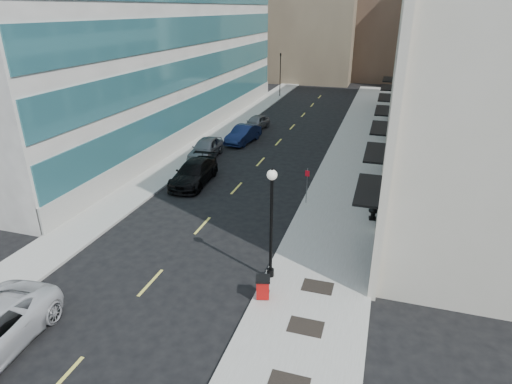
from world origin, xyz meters
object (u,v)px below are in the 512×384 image
Objects in this scene: car_black_pickup at (194,173)px; sign_post at (307,181)px; urn_planter at (373,212)px; car_grey_sedan at (256,123)px; car_silver_sedan at (206,148)px; traffic_signal at (281,56)px; car_blue_sedan at (243,134)px; trash_bin at (263,287)px; lamppost at (271,215)px.

sign_post is (8.59, -1.29, 0.88)m from car_black_pickup.
car_grey_sedan is at bearing 125.50° from urn_planter.
sign_post reaches higher than car_silver_sedan.
sign_post is (10.80, -35.29, -4.02)m from traffic_signal.
car_blue_sedan is 4.80× the size of trash_bin.
car_silver_sedan is 12.28m from sign_post.
car_black_pickup is 8.73m from sign_post.
car_grey_sedan is at bearing 121.91° from sign_post.
car_blue_sedan is at bearing -84.31° from traffic_signal.
car_blue_sedan is at bearing 112.12° from lamppost.
sign_post is at bearing 90.00° from lamppost.
car_grey_sedan is at bearing -83.54° from traffic_signal.
sign_post is at bearing -38.47° from car_silver_sedan.
car_black_pickup reaches higher than trash_bin.
car_silver_sedan is (-1.51, 5.65, 0.03)m from car_black_pickup.
car_black_pickup is at bearing 130.65° from lamppost.
car_blue_sedan is 4.95m from car_grey_sedan.
urn_planter is (4.19, 9.22, -0.07)m from trash_bin.
urn_planter is at bearing -47.60° from car_grey_sedan.
urn_planter is at bearing 50.66° from trash_bin.
traffic_signal is at bearing 111.90° from sign_post.
sign_post is at bearing -72.98° from traffic_signal.
trash_bin is 3.16m from lamppost.
car_black_pickup is at bearing -82.52° from car_grey_sedan.
car_black_pickup is 1.14× the size of car_silver_sedan.
car_grey_sedan is 4.25× the size of trash_bin.
trash_bin is (8.86, -27.52, -0.04)m from car_grey_sedan.
car_silver_sedan is at bearing -90.65° from car_grey_sedan.
lamppost is (8.59, -10.00, 2.56)m from car_black_pickup.
car_black_pickup is 10.91m from car_blue_sedan.
car_silver_sedan reaches higher than car_black_pickup.
trash_bin is at bearing -61.15° from car_blue_sedan.
lamppost is 7.05× the size of urn_planter.
car_blue_sedan is 24.16m from trash_bin.
lamppost is 8.87m from sign_post.
lamppost reaches higher than sign_post.
urn_planter is (4.30, 7.56, -2.76)m from lamppost.
trash_bin is (10.21, -17.31, -0.15)m from car_silver_sedan.
sign_post reaches higher than car_blue_sedan.
car_silver_sedan reaches higher than urn_planter.
traffic_signal is at bearing 88.51° from trash_bin.
car_black_pickup is at bearing 169.28° from urn_planter.
car_grey_sedan is (-0.25, 4.94, -0.07)m from car_blue_sedan.
lamppost is at bearing -59.92° from car_blue_sedan.
sign_post is (10.10, -6.94, 0.85)m from car_silver_sedan.
car_blue_sedan is 18.50m from urn_planter.
car_grey_sedan is at bearing 108.69° from lamppost.
car_blue_sedan is 2.02× the size of sign_post.
car_blue_sedan is 6.23× the size of urn_planter.
trash_bin is (8.61, -22.58, -0.11)m from car_blue_sedan.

